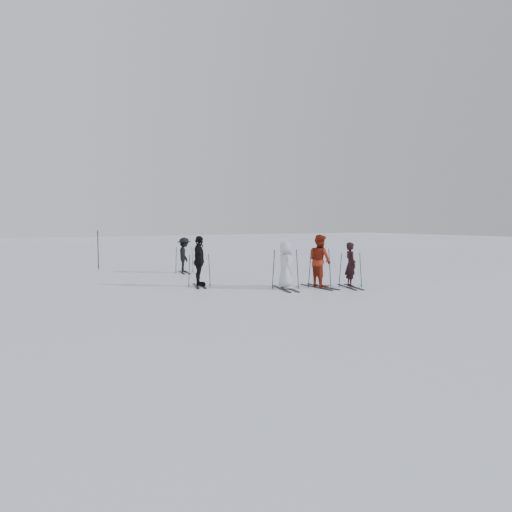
# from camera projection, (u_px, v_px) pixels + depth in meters

# --- Properties ---
(ground) EXTENTS (120.00, 120.00, 0.00)m
(ground) POSITION_uv_depth(u_px,v_px,m) (271.00, 287.00, 16.92)
(ground) COLOR silver
(ground) RESTS_ON ground
(skier_near_dark) EXTENTS (0.52, 0.63, 1.50)m
(skier_near_dark) POSITION_uv_depth(u_px,v_px,m) (351.00, 265.00, 16.82)
(skier_near_dark) COLOR black
(skier_near_dark) RESTS_ON ground
(skier_red) EXTENTS (0.70, 0.88, 1.76)m
(skier_red) POSITION_uv_depth(u_px,v_px,m) (320.00, 261.00, 16.80)
(skier_red) COLOR maroon
(skier_red) RESTS_ON ground
(skier_grey) EXTENTS (0.68, 0.86, 1.54)m
(skier_grey) POSITION_uv_depth(u_px,v_px,m) (286.00, 266.00, 16.40)
(skier_grey) COLOR silver
(skier_grey) RESTS_ON ground
(skier_uphill_left) EXTENTS (0.71, 1.08, 1.71)m
(skier_uphill_left) POSITION_uv_depth(u_px,v_px,m) (199.00, 262.00, 17.06)
(skier_uphill_left) COLOR black
(skier_uphill_left) RESTS_ON ground
(skier_uphill_far) EXTENTS (0.78, 1.08, 1.50)m
(skier_uphill_far) POSITION_uv_depth(u_px,v_px,m) (184.00, 255.00, 21.62)
(skier_uphill_far) COLOR black
(skier_uphill_far) RESTS_ON ground
(skis_near_dark) EXTENTS (1.83, 1.36, 1.19)m
(skis_near_dark) POSITION_uv_depth(u_px,v_px,m) (351.00, 270.00, 16.83)
(skis_near_dark) COLOR black
(skis_near_dark) RESTS_ON ground
(skis_red) EXTENTS (1.88, 1.06, 1.34)m
(skis_red) POSITION_uv_depth(u_px,v_px,m) (320.00, 268.00, 16.81)
(skis_red) COLOR black
(skis_red) RESTS_ON ground
(skis_grey) EXTENTS (2.06, 1.46, 1.36)m
(skis_grey) POSITION_uv_depth(u_px,v_px,m) (286.00, 269.00, 16.40)
(skis_grey) COLOR black
(skis_grey) RESTS_ON ground
(skis_uphill_left) EXTENTS (1.73, 1.27, 1.13)m
(skis_uphill_left) POSITION_uv_depth(u_px,v_px,m) (199.00, 270.00, 17.08)
(skis_uphill_left) COLOR black
(skis_uphill_left) RESTS_ON ground
(skis_uphill_far) EXTENTS (1.75, 1.21, 1.16)m
(skis_uphill_far) POSITION_uv_depth(u_px,v_px,m) (184.00, 259.00, 21.63)
(skis_uphill_far) COLOR black
(skis_uphill_far) RESTS_ON ground
(piste_marker) EXTENTS (0.05, 0.05, 1.81)m
(piste_marker) POSITION_uv_depth(u_px,v_px,m) (98.00, 250.00, 23.27)
(piste_marker) COLOR black
(piste_marker) RESTS_ON ground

